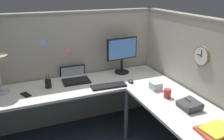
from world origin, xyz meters
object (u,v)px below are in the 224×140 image
at_px(cell_phone, 26,95).
at_px(pen_cup, 48,84).
at_px(monitor, 122,53).
at_px(office_phone, 190,105).
at_px(laptop, 75,77).
at_px(book_stack, 216,131).
at_px(wall_clock, 202,56).
at_px(computer_mouse, 131,81).
at_px(keyboard, 109,86).
at_px(coffee_mug, 167,93).
at_px(tissue_box, 156,86).

bearing_deg(cell_phone, pen_cup, -1.89).
distance_m(monitor, office_phone, 1.22).
bearing_deg(monitor, laptop, 178.00).
bearing_deg(book_stack, cell_phone, 136.76).
bearing_deg(wall_clock, office_phone, -141.49).
distance_m(computer_mouse, cell_phone, 1.26).
bearing_deg(keyboard, monitor, 50.98).
distance_m(monitor, wall_clock, 1.08).
xyz_separation_m(keyboard, book_stack, (0.49, -1.20, 0.01)).
bearing_deg(office_phone, coffee_mug, 101.68).
xyz_separation_m(office_phone, tissue_box, (-0.06, 0.52, 0.01)).
relative_size(keyboard, computer_mouse, 4.13).
distance_m(keyboard, cell_phone, 0.96).
bearing_deg(pen_cup, cell_phone, -157.19).
distance_m(monitor, cell_phone, 1.35).
bearing_deg(tissue_box, computer_mouse, 121.42).
relative_size(laptop, coffee_mug, 4.07).
bearing_deg(monitor, keyboard, -132.65).
xyz_separation_m(computer_mouse, pen_cup, (-0.99, 0.24, 0.04)).
bearing_deg(coffee_mug, wall_clock, -8.39).
relative_size(book_stack, wall_clock, 1.36).
relative_size(computer_mouse, office_phone, 0.50).
distance_m(pen_cup, coffee_mug, 1.40).
relative_size(pen_cup, tissue_box, 1.50).
bearing_deg(coffee_mug, tissue_box, 91.15).
height_order(keyboard, tissue_box, tissue_box).
bearing_deg(computer_mouse, keyboard, -176.74).
distance_m(laptop, book_stack, 1.80).
relative_size(keyboard, coffee_mug, 4.48).
height_order(computer_mouse, office_phone, office_phone).
xyz_separation_m(office_phone, book_stack, (-0.07, -0.41, -0.02)).
relative_size(laptop, tissue_box, 3.26).
distance_m(pen_cup, tissue_box, 1.28).
xyz_separation_m(keyboard, computer_mouse, (0.31, 0.02, 0.01)).
distance_m(office_phone, coffee_mug, 0.30).
distance_m(monitor, computer_mouse, 0.46).
xyz_separation_m(cell_phone, wall_clock, (1.80, -0.70, 0.44)).
bearing_deg(pen_cup, tissue_box, -24.56).
distance_m(keyboard, office_phone, 0.97).
height_order(laptop, book_stack, laptop).
bearing_deg(cell_phone, keyboard, -33.28).
distance_m(book_stack, wall_clock, 0.85).
xyz_separation_m(laptop, book_stack, (0.81, -1.60, -0.00)).
height_order(monitor, cell_phone, monitor).
distance_m(computer_mouse, office_phone, 0.85).
bearing_deg(laptop, computer_mouse, -31.38).
distance_m(tissue_box, wall_clock, 0.61).
bearing_deg(tissue_box, wall_clock, -37.40).
relative_size(keyboard, cell_phone, 2.99).
distance_m(book_stack, tissue_box, 0.92).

